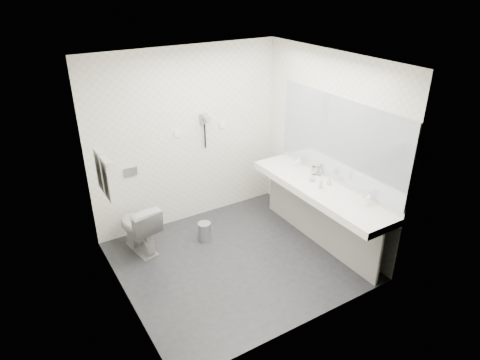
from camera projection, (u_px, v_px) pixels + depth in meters
floor at (236, 261)px, 5.46m from camera, size 2.80×2.80×0.00m
ceiling at (235, 62)px, 4.36m from camera, size 2.80×2.80×0.00m
wall_back at (187, 138)px, 5.91m from camera, size 2.80×0.00×2.80m
wall_front at (308, 224)px, 3.92m from camera, size 2.80×0.00×2.80m
wall_left at (116, 204)px, 4.26m from camera, size 0.00×2.60×2.60m
wall_right at (328, 149)px, 5.57m from camera, size 0.00×2.60×2.60m
vanity_counter at (319, 190)px, 5.48m from camera, size 0.55×2.20×0.10m
vanity_panel at (318, 218)px, 5.68m from camera, size 0.03×2.15×0.75m
vanity_post_near at (379, 257)px, 4.90m from camera, size 0.06×0.06×0.75m
vanity_post_far at (274, 187)px, 6.49m from camera, size 0.06×0.06×0.75m
mirror at (339, 139)px, 5.32m from camera, size 0.02×2.20×1.05m
basin_near at (356, 210)px, 4.97m from camera, size 0.40×0.31×0.05m
basin_far at (288, 170)px, 5.97m from camera, size 0.40×0.31×0.05m
faucet_near at (369, 199)px, 5.02m from camera, size 0.04×0.04×0.15m
faucet_far at (300, 161)px, 6.02m from camera, size 0.04×0.04×0.15m
soap_bottle_a at (329, 182)px, 5.49m from camera, size 0.06×0.06×0.09m
soap_bottle_b at (312, 177)px, 5.59m from camera, size 0.11×0.11×0.10m
soap_bottle_c at (321, 184)px, 5.39m from camera, size 0.06×0.06×0.13m
glass_left at (319, 171)px, 5.75m from camera, size 0.08×0.08×0.12m
glass_right at (314, 170)px, 5.77m from camera, size 0.07×0.07×0.11m
toilet at (139, 227)px, 5.54m from camera, size 0.49×0.73×0.69m
flush_plate at (131, 172)px, 5.63m from camera, size 0.18×0.02×0.12m
pedal_bin at (205, 232)px, 5.83m from camera, size 0.20×0.20×0.25m
bin_lid at (204, 224)px, 5.77m from camera, size 0.18×0.18×0.02m
towel_rail at (101, 156)px, 4.57m from camera, size 0.02×0.62×0.02m
towel_near at (109, 180)px, 4.56m from camera, size 0.07×0.24×0.48m
towel_far at (102, 170)px, 4.78m from camera, size 0.07×0.24×0.48m
dryer_cradle at (204, 119)px, 5.89m from camera, size 0.10×0.04×0.14m
dryer_barrel at (206, 118)px, 5.82m from camera, size 0.08×0.14×0.08m
dryer_cord at (205, 136)px, 5.99m from camera, size 0.02×0.02×0.35m
switch_plate_a at (177, 134)px, 5.78m from camera, size 0.09×0.02×0.09m
switch_plate_b at (222, 125)px, 6.11m from camera, size 0.09×0.02×0.09m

